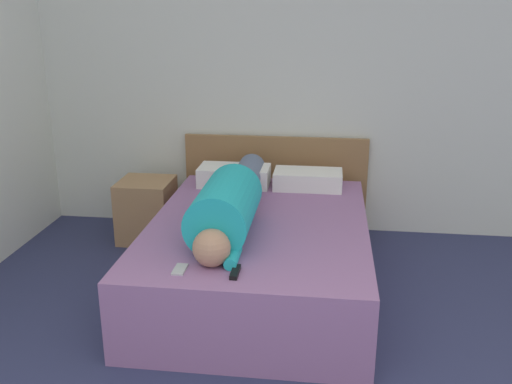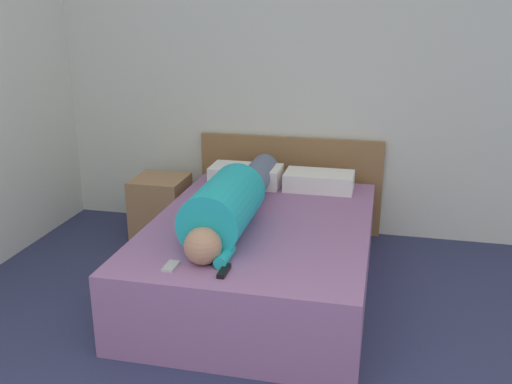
% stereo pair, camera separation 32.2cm
% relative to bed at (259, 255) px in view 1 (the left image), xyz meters
% --- Properties ---
extents(wall_back, '(5.41, 0.06, 2.60)m').
position_rel_bed_xyz_m(wall_back, '(0.13, 1.21, 1.05)').
color(wall_back, silver).
rests_on(wall_back, ground_plane).
extents(bed, '(1.42, 1.98, 0.49)m').
position_rel_bed_xyz_m(bed, '(0.00, 0.00, 0.00)').
color(bed, '#936699').
rests_on(bed, ground_plane).
extents(headboard, '(1.54, 0.04, 0.81)m').
position_rel_bed_xyz_m(headboard, '(0.00, 1.14, 0.16)').
color(headboard, olive).
rests_on(headboard, ground_plane).
extents(nightstand, '(0.42, 0.42, 0.50)m').
position_rel_bed_xyz_m(nightstand, '(-1.02, 0.76, 0.00)').
color(nightstand, '#A37A51').
rests_on(nightstand, ground_plane).
extents(person_lying, '(0.36, 1.74, 0.36)m').
position_rel_bed_xyz_m(person_lying, '(-0.17, -0.09, 0.40)').
color(person_lying, tan).
rests_on(person_lying, bed).
extents(pillow_near_headboard, '(0.55, 0.30, 0.15)m').
position_rel_bed_xyz_m(pillow_near_headboard, '(-0.29, 0.77, 0.32)').
color(pillow_near_headboard, white).
rests_on(pillow_near_headboard, bed).
extents(pillow_second, '(0.52, 0.30, 0.13)m').
position_rel_bed_xyz_m(pillow_second, '(0.29, 0.77, 0.31)').
color(pillow_second, white).
rests_on(pillow_second, bed).
extents(tv_remote, '(0.04, 0.15, 0.02)m').
position_rel_bed_xyz_m(tv_remote, '(-0.03, -0.79, 0.26)').
color(tv_remote, black).
rests_on(tv_remote, bed).
extents(cell_phone, '(0.06, 0.13, 0.01)m').
position_rel_bed_xyz_m(cell_phone, '(-0.33, -0.78, 0.25)').
color(cell_phone, '#B2B7BC').
rests_on(cell_phone, bed).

